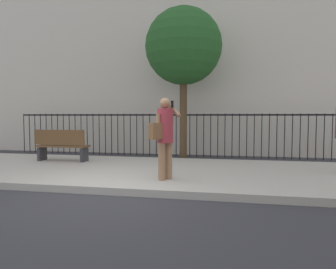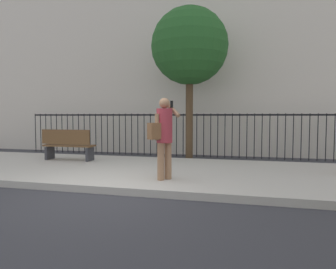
% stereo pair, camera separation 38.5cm
% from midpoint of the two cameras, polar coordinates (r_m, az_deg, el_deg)
% --- Properties ---
extents(ground_plane, '(60.00, 60.00, 0.00)m').
position_cam_midpoint_polar(ground_plane, '(6.24, -10.39, -10.70)').
color(ground_plane, '#333338').
extents(sidewalk, '(28.00, 4.40, 0.15)m').
position_cam_midpoint_polar(sidewalk, '(8.22, -3.86, -6.68)').
color(sidewalk, '#B2ADA3').
rests_on(sidewalk, ground).
extents(building_facade, '(28.00, 4.00, 11.25)m').
position_cam_midpoint_polar(building_facade, '(14.79, 4.29, 19.56)').
color(building_facade, beige).
rests_on(building_facade, ground).
extents(iron_fence, '(12.03, 0.04, 1.60)m').
position_cam_midpoint_polar(iron_fence, '(11.67, 1.89, 1.00)').
color(iron_fence, black).
rests_on(iron_fence, ground).
extents(pedestrian_on_phone, '(0.65, 0.72, 1.75)m').
position_cam_midpoint_polar(pedestrian_on_phone, '(6.62, 0.84, 0.41)').
color(pedestrian_on_phone, '#936B4C').
rests_on(pedestrian_on_phone, sidewalk).
extents(street_bench, '(1.60, 0.45, 0.95)m').
position_cam_midpoint_polar(street_bench, '(9.97, -16.79, -1.70)').
color(street_bench, brown).
rests_on(street_bench, sidewalk).
extents(street_tree_near, '(2.56, 2.56, 5.12)m').
position_cam_midpoint_polar(street_tree_near, '(10.80, 5.02, 15.69)').
color(street_tree_near, '#4C3823').
rests_on(street_tree_near, ground).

